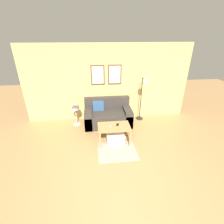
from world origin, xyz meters
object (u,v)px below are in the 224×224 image
Objects in this scene: storage_bin at (115,137)px; couch at (108,115)px; remote_control at (110,127)px; book_stack at (76,107)px; cell_phone at (118,125)px; side_table at (76,115)px; floor_lamp at (142,96)px; coffee_table at (114,129)px.

couch is at bearing 96.46° from storage_bin.
remote_control is (-0.15, -0.02, 0.38)m from storage_bin.
cell_phone is at bearing -39.60° from book_stack.
side_table is at bearing 178.96° from couch.
book_stack reaches higher than storage_bin.
storage_bin is at bearing -83.54° from couch.
cell_phone is at bearing 18.94° from remote_control.
couch is at bearing -177.85° from floor_lamp.
cell_phone is (0.19, -0.99, 0.20)m from couch.
coffee_table is 1.58m from book_stack.
floor_lamp is 10.81× the size of cell_phone.
cell_phone is at bearing -79.31° from couch.
book_stack is (0.01, 0.00, 0.28)m from side_table.
remote_control is at bearing -136.79° from floor_lamp.
book_stack is (-1.16, 1.08, 0.52)m from storage_bin.
floor_lamp is 1.49m from cell_phone.
coffee_table is 0.59× the size of floor_lamp.
book_stack is 1.60m from cell_phone.
side_table is 2.63× the size of book_stack.
side_table is 1.51m from remote_control.
book_stack is at bearing 136.93° from storage_bin.
side_table reaches higher than storage_bin.
storage_bin is 3.38× the size of remote_control.
book_stack reaches higher than side_table.
floor_lamp reaches higher than side_table.
storage_bin is 0.39m from cell_phone.
storage_bin is at bearing -43.07° from book_stack.
coffee_table is 3.93× the size of book_stack.
coffee_table is at bearing -125.99° from cell_phone.
couch is 10.25× the size of remote_control.
side_table is at bearing -171.83° from book_stack.
floor_lamp reaches higher than couch.
storage_bin is at bearing -113.73° from cell_phone.
cell_phone is at bearing -133.46° from floor_lamp.
floor_lamp is at bearing 0.59° from book_stack.
couch is at bearing -1.16° from book_stack.
coffee_table is at bearing -43.76° from side_table.
storage_bin is 0.41m from remote_control.
side_table is (-1.13, 1.08, -0.04)m from coffee_table.
cell_phone is (0.11, 0.07, 0.10)m from coffee_table.
storage_bin is 1.67m from book_stack.
side_table is 1.61m from cell_phone.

